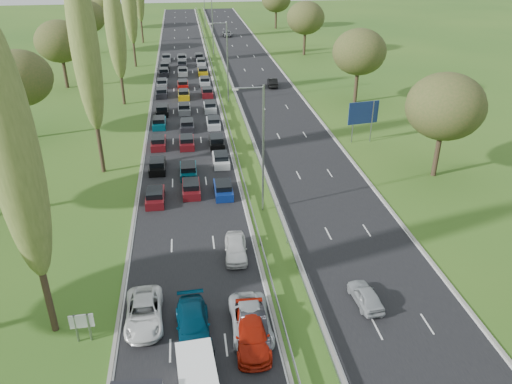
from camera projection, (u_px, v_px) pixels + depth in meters
ground at (227, 98)px, 79.77m from camera, size 260.00×260.00×0.00m
near_carriageway at (185, 95)px, 81.12m from camera, size 10.50×215.00×0.04m
far_carriageway at (266, 92)px, 82.82m from camera, size 10.50×215.00×0.04m
central_reservation at (226, 90)px, 81.72m from camera, size 2.36×215.00×0.32m
lamp_columns at (227, 63)px, 75.27m from camera, size 0.18×140.18×12.00m
poplar_row at (105, 33)px, 61.68m from camera, size 2.80×127.80×22.44m
woodland_left at (11, 86)px, 57.63m from camera, size 8.00×166.00×11.10m
woodland_right at (379, 65)px, 66.97m from camera, size 8.00×153.00×11.10m
traffic_queue_fill at (185, 101)px, 76.67m from camera, size 9.13×66.36×0.80m
near_car_2 at (144, 313)px, 33.20m from camera, size 2.61×5.38×1.47m
near_car_7 at (193, 324)px, 32.19m from camera, size 2.35×5.37×1.54m
near_car_9 at (254, 327)px, 31.98m from camera, size 1.61×4.60×1.51m
near_car_10 at (251, 321)px, 32.43m from camera, size 2.59×5.54×1.53m
near_car_11 at (252, 334)px, 31.42m from camera, size 2.38×5.35×1.53m
near_car_12 at (236, 248)px, 40.07m from camera, size 2.04×4.49×1.49m
far_car_0 at (366, 296)px, 34.90m from camera, size 1.81×3.92×1.30m
far_car_1 at (272, 82)px, 85.41m from camera, size 1.85×4.47×1.44m
far_car_2 at (227, 33)px, 128.51m from camera, size 2.41×4.99×1.37m
white_van_rear at (198, 384)px, 27.50m from camera, size 2.07×5.28×2.12m
info_sign at (82, 324)px, 31.35m from camera, size 1.50×0.16×2.10m
direction_sign at (363, 115)px, 61.17m from camera, size 3.97×0.72×5.20m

